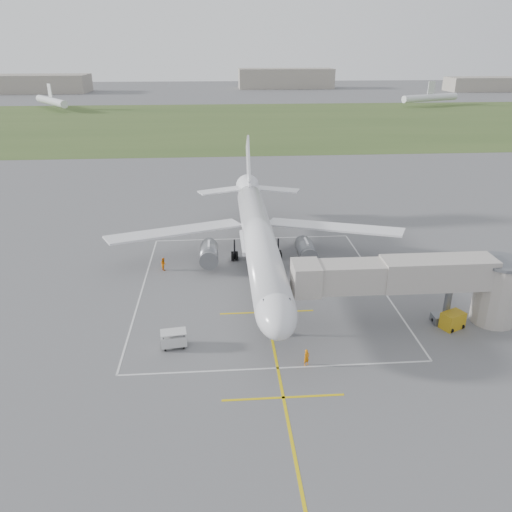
{
  "coord_description": "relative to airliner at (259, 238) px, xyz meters",
  "views": [
    {
      "loc": [
        -4.69,
        -56.36,
        26.37
      ],
      "look_at": [
        -0.7,
        -4.0,
        4.0
      ],
      "focal_mm": 35.0,
      "sensor_mm": 36.0,
      "label": 1
    }
  ],
  "objects": [
    {
      "name": "ramp_worker_wing",
      "position": [
        -11.97,
        1.07,
        -3.58
      ],
      "size": [
        0.91,
        0.98,
        1.62
      ],
      "primitive_type": "imported",
      "rotation": [
        0.0,
        0.0,
        2.05
      ],
      "color": "orange",
      "rests_on": "ground"
    },
    {
      "name": "apron_markings",
      "position": [
        0.0,
        -6.57,
        -4.38
      ],
      "size": [
        28.2,
        60.0,
        0.01
      ],
      "color": "#DABC0C",
      "rests_on": "ground"
    },
    {
      "name": "distant_aircraft",
      "position": [
        8.75,
        175.17,
        -0.8
      ],
      "size": [
        195.7,
        28.12,
        8.85
      ],
      "color": "silver",
      "rests_on": "ground"
    },
    {
      "name": "baggage_cart",
      "position": [
        -9.36,
        -16.65,
        -3.54
      ],
      "size": [
        2.55,
        1.73,
        1.66
      ],
      "rotation": [
        0.0,
        0.0,
        0.13
      ],
      "color": "silver",
      "rests_on": "ground"
    },
    {
      "name": "gpu_unit",
      "position": [
        18.3,
        -15.29,
        -3.56
      ],
      "size": [
        2.66,
        2.3,
        1.69
      ],
      "rotation": [
        0.0,
        0.0,
        0.43
      ],
      "color": "#BA9017",
      "rests_on": "ground"
    },
    {
      "name": "grass_strip",
      "position": [
        0.0,
        129.25,
        -4.38
      ],
      "size": [
        700.0,
        120.0,
        0.02
      ],
      "primitive_type": "cube",
      "color": "#3A5023",
      "rests_on": "ground"
    },
    {
      "name": "jet_bridge",
      "position": [
        15.72,
        -14.25,
        0.35
      ],
      "size": [
        23.4,
        5.0,
        7.2
      ],
      "color": "gray",
      "rests_on": "ground"
    },
    {
      "name": "ground",
      "position": [
        0.0,
        -0.75,
        -4.39
      ],
      "size": [
        700.0,
        700.0,
        0.0
      ],
      "primitive_type": "plane",
      "color": "#535356",
      "rests_on": "ground"
    },
    {
      "name": "ramp_worker_nose",
      "position": [
        2.6,
        -20.5,
        -3.59
      ],
      "size": [
        0.69,
        0.62,
        1.6
      ],
      "primitive_type": "imported",
      "rotation": [
        0.0,
        0.0,
        0.51
      ],
      "color": "orange",
      "rests_on": "ground"
    },
    {
      "name": "distant_hangars",
      "position": [
        -16.15,
        264.44,
        0.78
      ],
      "size": [
        345.0,
        49.0,
        12.0
      ],
      "color": "gray",
      "rests_on": "ground"
    },
    {
      "name": "airliner",
      "position": [
        0.0,
        0.0,
        0.0
      ],
      "size": [
        38.93,
        46.75,
        13.52
      ],
      "color": "silver",
      "rests_on": "ground"
    }
  ]
}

